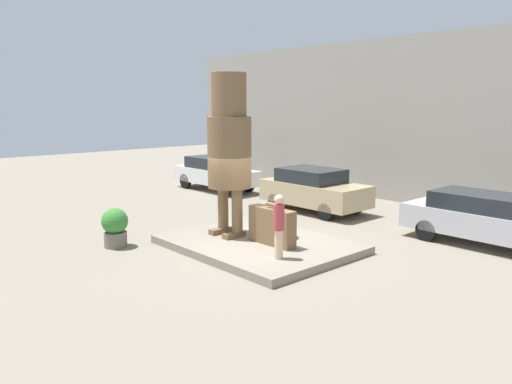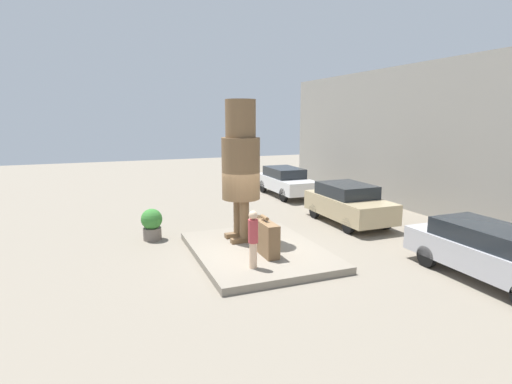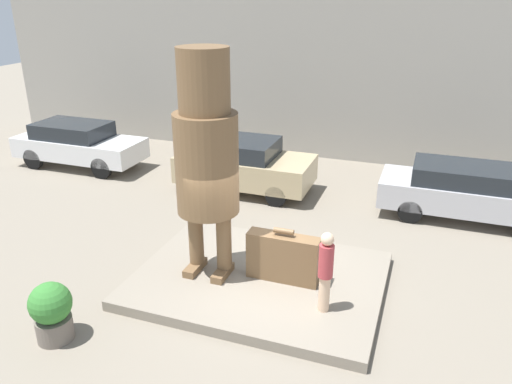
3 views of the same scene
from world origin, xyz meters
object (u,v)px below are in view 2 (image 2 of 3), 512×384
statue_figure (241,160)px  tourist (253,237)px  parked_car_silver (491,252)px  planter_pot (152,224)px  parked_car_white (285,181)px  parked_car_tan (348,203)px  giant_suitcase (265,237)px

statue_figure → tourist: statue_figure is taller
parked_car_silver → planter_pot: size_ratio=4.18×
parked_car_white → parked_car_silver: bearing=-0.1°
tourist → parked_car_silver: size_ratio=0.34×
parked_car_tan → parked_car_silver: (6.35, 0.10, -0.04)m
planter_pot → parked_car_tan: bearing=85.6°
statue_figure → parked_car_silver: (5.16, 5.13, -2.12)m
parked_car_white → planter_pot: (5.57, -7.84, -0.24)m
planter_pot → giant_suitcase: bearing=41.3°
giant_suitcase → tourist: (1.02, -0.76, 0.37)m
statue_figure → planter_pot: bearing=-123.5°
parked_car_white → parked_car_silver: size_ratio=0.96×
giant_suitcase → parked_car_tan: 5.53m
giant_suitcase → tourist: size_ratio=0.93×
parked_car_silver → parked_car_tan: bearing=-179.1°
statue_figure → giant_suitcase: bearing=7.8°
giant_suitcase → parked_car_tan: parked_car_tan is taller
statue_figure → planter_pot: size_ratio=4.14×
parked_car_tan → parked_car_silver: parked_car_tan is taller
giant_suitcase → tourist: 1.33m
statue_figure → parked_car_silver: size_ratio=0.99×
giant_suitcase → planter_pot: giant_suitcase is taller
tourist → parked_car_white: (-9.91, 5.69, -0.27)m
parked_car_tan → planter_pot: 7.76m
parked_car_tan → parked_car_silver: size_ratio=0.87×
parked_car_white → parked_car_silver: (12.51, -0.02, -0.03)m
parked_car_tan → tourist: bearing=-56.1°
statue_figure → parked_car_tan: bearing=103.3°
tourist → parked_car_tan: 6.72m
parked_car_silver → giant_suitcase: bearing=-126.5°
parked_car_tan → planter_pot: parked_car_tan is taller
tourist → planter_pot: bearing=-153.6°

